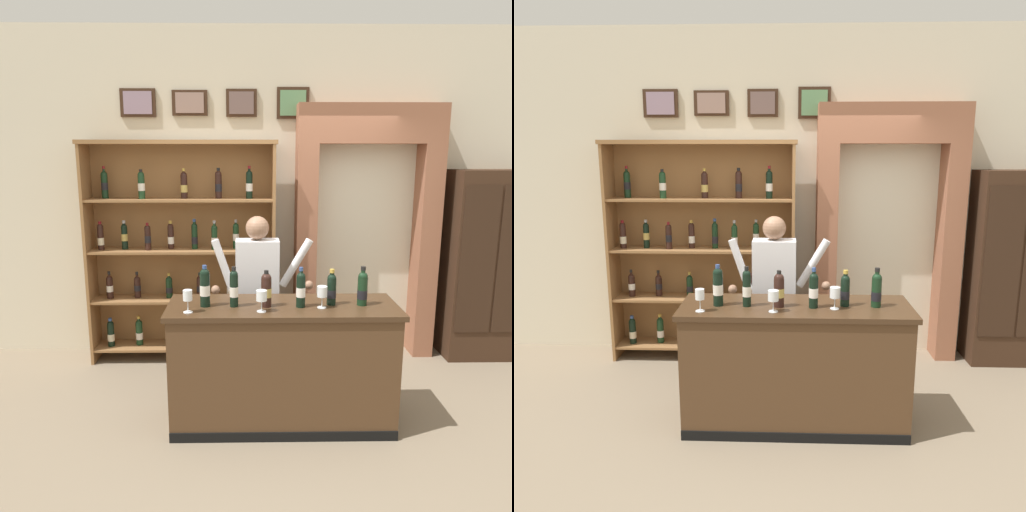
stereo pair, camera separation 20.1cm
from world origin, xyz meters
TOP-DOWN VIEW (x-y plane):
  - ground_plane at (0.00, 0.00)m, footprint 14.00×14.00m
  - back_wall at (-0.00, 1.63)m, footprint 12.00×0.19m
  - wine_shelf at (-0.89, 1.32)m, footprint 1.94×0.35m
  - archway_doorway at (1.02, 1.49)m, footprint 1.48×0.45m
  - side_cabinet at (2.27, 1.32)m, footprint 0.79×0.46m
  - tasting_counter at (0.05, -0.00)m, footprint 1.79×0.61m
  - shopkeeper at (-0.13, 0.63)m, footprint 0.93×0.22m
  - tasting_bottle_prosecco at (-0.54, -0.02)m, footprint 0.08×0.08m
  - tasting_bottle_brunello at (-0.32, -0.03)m, footprint 0.07×0.07m
  - tasting_bottle_bianco at (-0.08, -0.04)m, footprint 0.08×0.08m
  - tasting_bottle_chianti at (0.19, -0.05)m, footprint 0.07×0.07m
  - tasting_bottle_riserva at (0.43, -0.00)m, footprint 0.07×0.07m
  - tasting_bottle_grappa at (0.67, -0.01)m, footprint 0.08×0.08m
  - wine_glass_left at (0.34, -0.08)m, footprint 0.08×0.08m
  - wine_glass_right at (-0.12, -0.17)m, footprint 0.08×0.08m
  - wine_glass_center at (-0.66, -0.17)m, footprint 0.07×0.07m

SIDE VIEW (x-z plane):
  - ground_plane at x=0.00m, z-range -0.02..0.00m
  - tasting_counter at x=0.05m, z-range 0.00..0.99m
  - shopkeeper at x=-0.13m, z-range 0.18..1.79m
  - side_cabinet at x=2.27m, z-range 0.00..1.98m
  - wine_glass_right at x=-0.12m, z-range 1.03..1.19m
  - wine_glass_left at x=0.34m, z-range 1.03..1.20m
  - wine_glass_center at x=-0.66m, z-range 1.03..1.20m
  - tasting_bottle_riserva at x=0.43m, z-range 0.98..1.26m
  - tasting_bottle_grappa at x=0.67m, z-range 0.98..1.28m
  - tasting_bottle_bianco at x=-0.08m, z-range 0.99..1.27m
  - tasting_bottle_chianti at x=0.19m, z-range 0.98..1.29m
  - tasting_bottle_brunello at x=-0.32m, z-range 0.98..1.30m
  - tasting_bottle_prosecco at x=-0.54m, z-range 0.99..1.31m
  - wine_shelf at x=-0.89m, z-range 0.05..2.32m
  - archway_doorway at x=1.02m, z-range 0.18..2.80m
  - back_wall at x=0.00m, z-range 0.00..3.40m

